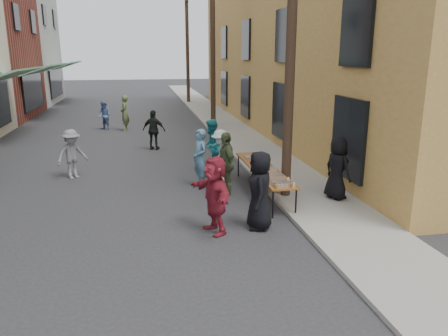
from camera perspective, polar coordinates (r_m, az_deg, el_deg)
name	(u,v)px	position (r m, az deg, el deg)	size (l,w,h in m)	color
ground	(121,261)	(8.76, -13.34, -11.72)	(120.00, 120.00, 0.00)	#28282B
sidewalk	(226,126)	(23.60, 0.28, 5.53)	(2.20, 60.00, 0.10)	gray
building_ochre	(346,30)	(24.31, 15.71, 16.98)	(10.00, 28.00, 10.00)	#AB743D
utility_pole_near	(292,26)	(11.51, 8.82, 17.86)	(0.26, 0.26, 9.00)	#2D2116
utility_pole_mid	(213,40)	(23.17, -1.48, 16.40)	(0.26, 0.26, 9.00)	#2D2116
utility_pole_far	(187,44)	(35.06, -4.81, 15.81)	(0.26, 0.26, 9.00)	#2D2116
serving_table	(263,169)	(12.21, 5.16, -0.16)	(0.70, 4.00, 0.75)	brown
catering_tray_sausage	(282,183)	(10.67, 7.59, -2.01)	(0.50, 0.33, 0.08)	maroon
catering_tray_foil_b	(274,176)	(11.27, 6.56, -1.07)	(0.50, 0.33, 0.08)	#B2B2B7
catering_tray_buns	(266,169)	(11.91, 5.57, -0.17)	(0.50, 0.33, 0.08)	tan
catering_tray_foil_d	(260,163)	(12.56, 4.67, 0.64)	(0.50, 0.33, 0.08)	#B2B2B7
catering_tray_buns_end	(253,158)	(13.22, 3.87, 1.37)	(0.50, 0.33, 0.08)	tan
condiment_jar_a	(277,188)	(10.34, 6.95, -2.55)	(0.07, 0.07, 0.08)	#A57F26
condiment_jar_b	(276,186)	(10.43, 6.78, -2.39)	(0.07, 0.07, 0.08)	#A57F26
condiment_jar_c	(275,185)	(10.52, 6.62, -2.23)	(0.07, 0.07, 0.08)	#A57F26
cup_stack	(293,185)	(10.51, 9.05, -2.23)	(0.08, 0.08, 0.12)	tan
guest_front_a	(260,190)	(9.74, 4.69, -2.94)	(0.87, 0.57, 1.79)	black
guest_front_b	(200,158)	(12.81, -3.15, 1.28)	(0.63, 0.41, 1.73)	teal
guest_front_c	(211,146)	(14.34, -1.68, 2.86)	(0.86, 0.67, 1.78)	teal
guest_front_d	(221,156)	(13.39, -0.41, 1.63)	(1.04, 0.60, 1.60)	silver
guest_front_e	(226,163)	(12.14, 0.26, 0.63)	(1.03, 0.43, 1.76)	#475632
guest_queue_back	(215,195)	(9.51, -1.20, -3.51)	(1.61, 0.51, 1.73)	maroon
server	(337,168)	(11.82, 14.58, -0.02)	(0.81, 0.53, 1.65)	black
passerby_left	(72,154)	(14.48, -19.23, 1.71)	(1.01, 0.58, 1.56)	slate
passerby_mid	(154,130)	(18.05, -9.14, 4.91)	(0.95, 0.40, 1.62)	black
passerby_right	(125,113)	(22.89, -12.84, 7.00)	(0.65, 0.43, 1.78)	#55653A
passerby_far	(104,116)	(23.34, -15.35, 6.61)	(0.72, 0.56, 1.48)	#526A9E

